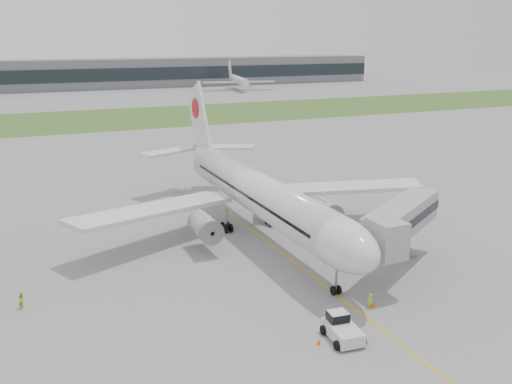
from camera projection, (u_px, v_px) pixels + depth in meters
name	position (u px, v px, depth m)	size (l,w,h in m)	color
ground	(272.00, 245.00, 69.51)	(600.00, 600.00, 0.00)	gray
apron_markings	(290.00, 259.00, 65.08)	(70.00, 70.00, 0.04)	gold
grass_strip	(107.00, 119.00, 175.66)	(600.00, 50.00, 0.02)	#3D5C22
terminal_building	(68.00, 75.00, 271.01)	(320.00, 22.30, 14.00)	slate
airliner	(256.00, 191.00, 72.32)	(48.13, 53.95, 17.88)	silver
pushback_tug	(342.00, 328.00, 47.87)	(2.99, 4.15, 2.03)	silver
jet_bridge	(399.00, 222.00, 60.68)	(14.79, 12.12, 7.48)	gray
safety_cone_left	(319.00, 342.00, 46.98)	(0.39, 0.39, 0.53)	#FF4D0D
safety_cone_right	(374.00, 305.00, 53.39)	(0.45, 0.45, 0.61)	#FF4D0D
ground_crew_near	(370.00, 301.00, 53.11)	(0.55, 0.36, 1.52)	#A6DA24
ground_crew_far	(22.00, 300.00, 53.21)	(0.77, 0.60, 1.59)	#CDD022
distant_aircraft_right	(239.00, 90.00, 269.12)	(34.49, 30.43, 13.19)	silver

